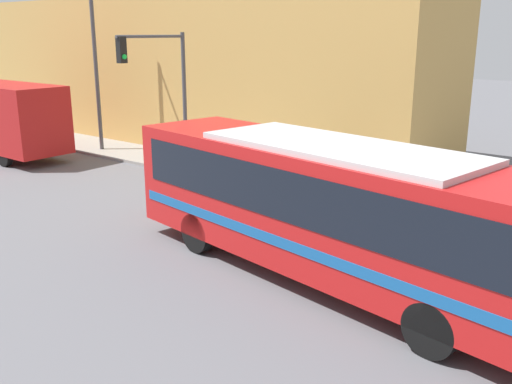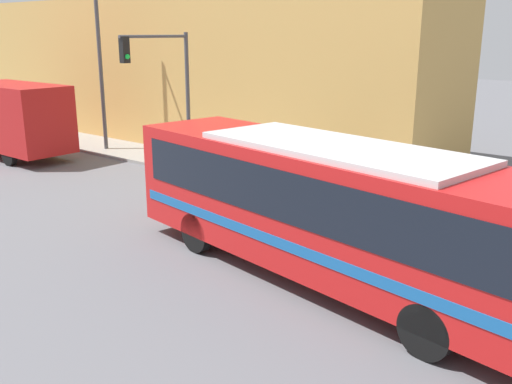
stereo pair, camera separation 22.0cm
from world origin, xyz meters
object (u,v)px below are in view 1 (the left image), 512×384
(city_bus, at_px, (336,204))
(delivery_truck, at_px, (2,118))
(pedestrian_near_corner, at_px, (336,161))
(traffic_light_pole, at_px, (163,78))
(pedestrian_mid_block, at_px, (318,165))
(parking_meter, at_px, (167,143))
(fire_hydrant, at_px, (256,172))
(street_lamp, at_px, (89,43))

(city_bus, height_order, delivery_truck, delivery_truck)
(city_bus, xyz_separation_m, pedestrian_near_corner, (6.68, 3.90, -0.74))
(city_bus, height_order, traffic_light_pole, traffic_light_pole)
(pedestrian_near_corner, xyz_separation_m, pedestrian_mid_block, (-0.35, 0.51, -0.15))
(city_bus, bearing_deg, traffic_light_pole, 75.08)
(delivery_truck, height_order, traffic_light_pole, traffic_light_pole)
(delivery_truck, distance_m, parking_meter, 7.96)
(fire_hydrant, relative_size, street_lamp, 0.08)
(fire_hydrant, height_order, traffic_light_pole, traffic_light_pole)
(street_lamp, relative_size, pedestrian_mid_block, 5.21)
(pedestrian_mid_block, bearing_deg, city_bus, -145.14)
(city_bus, relative_size, delivery_truck, 1.50)
(street_lamp, bearing_deg, pedestrian_mid_block, -86.31)
(city_bus, xyz_separation_m, parking_meter, (5.60, 11.33, -0.84))
(fire_hydrant, distance_m, street_lamp, 10.47)
(city_bus, distance_m, parking_meter, 12.67)
(delivery_truck, distance_m, traffic_light_pole, 8.77)
(street_lamp, bearing_deg, city_bus, -109.15)
(city_bus, distance_m, pedestrian_mid_block, 7.77)
(delivery_truck, xyz_separation_m, pedestrian_near_corner, (4.20, -14.71, -0.67))
(pedestrian_near_corner, distance_m, pedestrian_mid_block, 0.64)
(delivery_truck, distance_m, pedestrian_mid_block, 14.73)
(fire_hydrant, bearing_deg, pedestrian_near_corner, -68.40)
(traffic_light_pole, relative_size, street_lamp, 0.64)
(city_bus, distance_m, fire_hydrant, 8.78)
(street_lamp, bearing_deg, delivery_truck, 140.57)
(street_lamp, distance_m, pedestrian_mid_block, 12.36)
(delivery_truck, height_order, pedestrian_mid_block, delivery_truck)
(delivery_truck, bearing_deg, fire_hydrant, -75.41)
(fire_hydrant, bearing_deg, traffic_light_pole, 104.55)
(city_bus, height_order, fire_hydrant, city_bus)
(fire_hydrant, relative_size, pedestrian_near_corner, 0.37)
(delivery_truck, relative_size, street_lamp, 0.93)
(parking_meter, relative_size, street_lamp, 0.15)
(traffic_light_pole, xyz_separation_m, pedestrian_near_corner, (2.05, -6.45, -2.69))
(pedestrian_near_corner, bearing_deg, street_lamp, 95.18)
(fire_hydrant, xyz_separation_m, parking_meter, (-0.00, 4.72, 0.52))
(delivery_truck, distance_m, fire_hydrant, 12.46)
(delivery_truck, xyz_separation_m, traffic_light_pole, (2.15, -8.26, 2.01))
(city_bus, height_order, street_lamp, street_lamp)
(pedestrian_near_corner, bearing_deg, traffic_light_pole, 107.59)
(delivery_truck, height_order, street_lamp, street_lamp)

